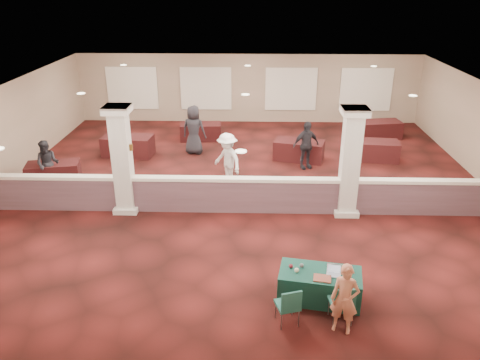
{
  "coord_description": "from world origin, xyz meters",
  "views": [
    {
      "loc": [
        0.24,
        -13.92,
        6.43
      ],
      "look_at": [
        -0.1,
        -2.0,
        1.24
      ],
      "focal_mm": 35.0,
      "sensor_mm": 36.0,
      "label": 1
    }
  ],
  "objects_px": {
    "far_table_back_right": "(379,129)",
    "attendee_c": "(306,145)",
    "conf_chair_main": "(343,301)",
    "far_table_front_left": "(54,173)",
    "attendee_a": "(48,164)",
    "woman": "(345,299)",
    "far_table_front_center": "(299,150)",
    "near_table": "(319,285)",
    "conf_chair_side": "(289,304)",
    "far_table_back_left": "(128,146)",
    "far_table_front_right": "(374,150)",
    "attendee_d": "(194,130)",
    "attendee_b": "(227,160)",
    "far_table_back_center": "(201,132)"
  },
  "relations": [
    {
      "from": "far_table_front_center",
      "to": "woman",
      "type": "bearing_deg",
      "value": -89.74
    },
    {
      "from": "attendee_b",
      "to": "woman",
      "type": "bearing_deg",
      "value": -22.61
    },
    {
      "from": "far_table_back_center",
      "to": "conf_chair_side",
      "type": "bearing_deg",
      "value": -75.6
    },
    {
      "from": "far_table_back_right",
      "to": "attendee_d",
      "type": "distance_m",
      "value": 8.07
    },
    {
      "from": "attendee_c",
      "to": "far_table_front_center",
      "type": "bearing_deg",
      "value": 76.63
    },
    {
      "from": "conf_chair_main",
      "to": "woman",
      "type": "xyz_separation_m",
      "value": [
        -0.02,
        -0.2,
        0.21
      ]
    },
    {
      "from": "attendee_b",
      "to": "far_table_back_right",
      "type": "bearing_deg",
      "value": 86.43
    },
    {
      "from": "woman",
      "to": "far_table_front_left",
      "type": "distance_m",
      "value": 11.08
    },
    {
      "from": "near_table",
      "to": "far_table_back_center",
      "type": "bearing_deg",
      "value": 118.83
    },
    {
      "from": "far_table_front_left",
      "to": "far_table_back_right",
      "type": "bearing_deg",
      "value": 22.95
    },
    {
      "from": "far_table_front_left",
      "to": "attendee_a",
      "type": "bearing_deg",
      "value": -90.0
    },
    {
      "from": "far_table_back_center",
      "to": "attendee_d",
      "type": "distance_m",
      "value": 1.83
    },
    {
      "from": "attendee_b",
      "to": "attendee_d",
      "type": "xyz_separation_m",
      "value": [
        -1.47,
        3.05,
        0.06
      ]
    },
    {
      "from": "woman",
      "to": "attendee_a",
      "type": "distance_m",
      "value": 10.88
    },
    {
      "from": "woman",
      "to": "far_table_front_center",
      "type": "distance_m",
      "value": 9.46
    },
    {
      "from": "conf_chair_side",
      "to": "far_table_front_left",
      "type": "relative_size",
      "value": 0.51
    },
    {
      "from": "conf_chair_side",
      "to": "far_table_back_right",
      "type": "distance_m",
      "value": 12.98
    },
    {
      "from": "conf_chair_main",
      "to": "attendee_d",
      "type": "bearing_deg",
      "value": 106.36
    },
    {
      "from": "far_table_front_right",
      "to": "attendee_b",
      "type": "height_order",
      "value": "attendee_b"
    },
    {
      "from": "conf_chair_side",
      "to": "far_table_front_center",
      "type": "bearing_deg",
      "value": 67.43
    },
    {
      "from": "far_table_back_center",
      "to": "far_table_front_left",
      "type": "bearing_deg",
      "value": -133.65
    },
    {
      "from": "far_table_front_left",
      "to": "far_table_front_center",
      "type": "relative_size",
      "value": 0.93
    },
    {
      "from": "far_table_front_left",
      "to": "attendee_a",
      "type": "relative_size",
      "value": 1.08
    },
    {
      "from": "conf_chair_main",
      "to": "far_table_front_right",
      "type": "relative_size",
      "value": 0.5
    },
    {
      "from": "near_table",
      "to": "conf_chair_main",
      "type": "bearing_deg",
      "value": -56.45
    },
    {
      "from": "far_table_back_left",
      "to": "far_table_back_center",
      "type": "bearing_deg",
      "value": 37.62
    },
    {
      "from": "far_table_front_right",
      "to": "near_table",
      "type": "bearing_deg",
      "value": -110.19
    },
    {
      "from": "far_table_front_center",
      "to": "attendee_c",
      "type": "xyz_separation_m",
      "value": [
        0.15,
        -0.86,
        0.51
      ]
    },
    {
      "from": "conf_chair_side",
      "to": "far_table_back_left",
      "type": "bearing_deg",
      "value": 103.87
    },
    {
      "from": "near_table",
      "to": "far_table_back_center",
      "type": "relative_size",
      "value": 1.01
    },
    {
      "from": "far_table_back_left",
      "to": "attendee_d",
      "type": "xyz_separation_m",
      "value": [
        2.56,
        0.3,
        0.57
      ]
    },
    {
      "from": "woman",
      "to": "attendee_b",
      "type": "relative_size",
      "value": 0.82
    },
    {
      "from": "attendee_a",
      "to": "attendee_b",
      "type": "bearing_deg",
      "value": -0.64
    },
    {
      "from": "conf_chair_main",
      "to": "far_table_front_left",
      "type": "xyz_separation_m",
      "value": [
        -8.56,
        6.85,
        -0.19
      ]
    },
    {
      "from": "far_table_front_left",
      "to": "far_table_front_center",
      "type": "height_order",
      "value": "far_table_front_center"
    },
    {
      "from": "far_table_back_right",
      "to": "attendee_c",
      "type": "height_order",
      "value": "attendee_c"
    },
    {
      "from": "far_table_front_right",
      "to": "far_table_back_left",
      "type": "height_order",
      "value": "far_table_back_left"
    },
    {
      "from": "far_table_front_center",
      "to": "far_table_back_left",
      "type": "relative_size",
      "value": 0.96
    },
    {
      "from": "attendee_c",
      "to": "attendee_d",
      "type": "distance_m",
      "value": 4.46
    },
    {
      "from": "woman",
      "to": "attendee_b",
      "type": "height_order",
      "value": "attendee_b"
    },
    {
      "from": "conf_chair_side",
      "to": "far_table_back_left",
      "type": "relative_size",
      "value": 0.46
    },
    {
      "from": "far_table_front_left",
      "to": "far_table_front_center",
      "type": "distance_m",
      "value": 8.83
    },
    {
      "from": "conf_chair_main",
      "to": "conf_chair_side",
      "type": "height_order",
      "value": "conf_chair_main"
    },
    {
      "from": "near_table",
      "to": "far_table_front_center",
      "type": "xyz_separation_m",
      "value": [
        0.29,
        8.46,
        0.04
      ]
    },
    {
      "from": "far_table_back_center",
      "to": "attendee_a",
      "type": "xyz_separation_m",
      "value": [
        -4.5,
        -5.03,
        0.44
      ]
    },
    {
      "from": "far_table_front_right",
      "to": "attendee_d",
      "type": "height_order",
      "value": "attendee_d"
    },
    {
      "from": "far_table_front_right",
      "to": "far_table_back_center",
      "type": "distance_m",
      "value": 7.21
    },
    {
      "from": "near_table",
      "to": "attendee_d",
      "type": "bearing_deg",
      "value": 122.47
    },
    {
      "from": "far_table_back_center",
      "to": "attendee_a",
      "type": "relative_size",
      "value": 1.08
    },
    {
      "from": "conf_chair_side",
      "to": "attendee_c",
      "type": "relative_size",
      "value": 0.5
    }
  ]
}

